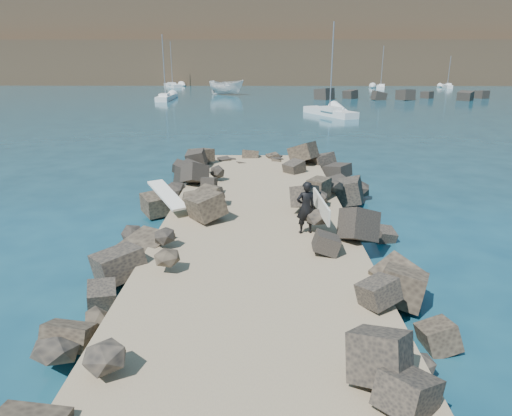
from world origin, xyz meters
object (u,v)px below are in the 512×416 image
Objects in this scene: boat_imported at (226,87)px; surfer_with_board at (308,207)px; surfboard_resting at (167,198)px; sailboat_c at (330,112)px.

boat_imported is 64.59m from surfer_with_board.
surfer_with_board is at bearing -149.75° from boat_imported.
surfboard_resting is 62.13m from boat_imported.
boat_imported reaches higher than surfer_with_board.
surfer_with_board is 0.21× the size of sailboat_c.
surfboard_resting is 34.78m from sailboat_c.
surfer_with_board is (7.36, -64.17, 0.18)m from boat_imported.
sailboat_c is (5.59, 35.33, -1.05)m from surfer_with_board.
sailboat_c is at bearing -132.11° from boat_imported.
boat_imported is at bearing 96.54° from surfer_with_board.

